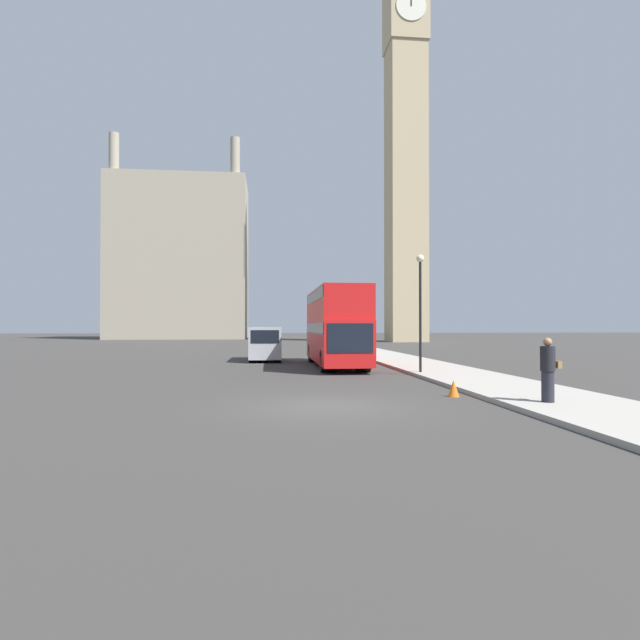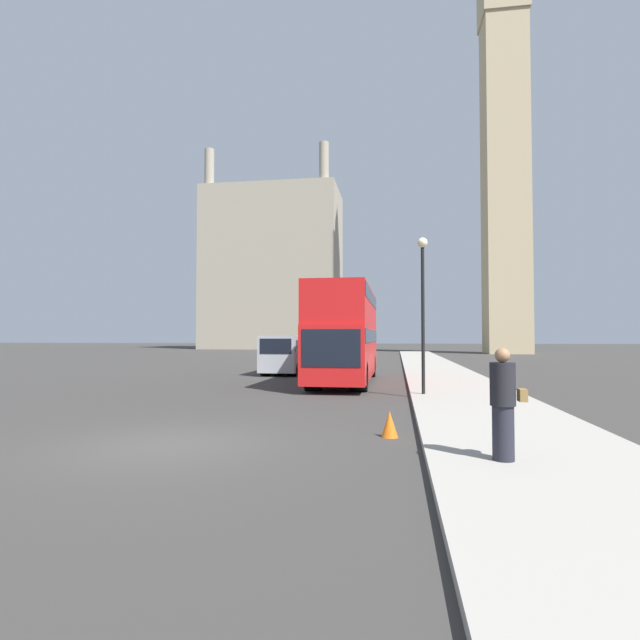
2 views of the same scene
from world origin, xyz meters
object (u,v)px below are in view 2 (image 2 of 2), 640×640
red_double_decker_bus (345,331)px  white_van (286,353)px  street_lamp (423,290)px  pedestrian (503,404)px  clock_tower (504,109)px

red_double_decker_bus → white_van: red_double_decker_bus is taller
red_double_decker_bus → street_lamp: street_lamp is taller
red_double_decker_bus → white_van: size_ratio=2.00×
red_double_decker_bus → white_van: bearing=127.8°
pedestrian → clock_tower: bearing=78.1°
street_lamp → clock_tower: bearing=75.0°
pedestrian → red_double_decker_bus: bearing=105.4°
red_double_decker_bus → street_lamp: bearing=-58.7°
clock_tower → pedestrian: (-12.25, -57.95, -30.62)m
red_double_decker_bus → clock_tower: bearing=69.4°
clock_tower → street_lamp: clock_tower is taller
red_double_decker_bus → street_lamp: (3.27, -5.37, 1.36)m
white_van → clock_tower: bearing=62.0°
clock_tower → red_double_decker_bus: size_ratio=5.95×
clock_tower → pedestrian: size_ratio=34.20×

